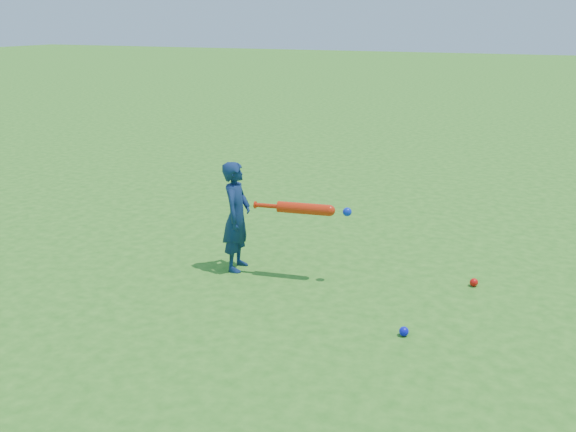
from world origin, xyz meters
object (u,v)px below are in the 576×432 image
(ground_ball_blue, at_px, (404,331))
(bat_swing, at_px, (308,209))
(child, at_px, (237,216))
(ground_ball_red, at_px, (474,282))

(ground_ball_blue, xyz_separation_m, bat_swing, (-1.10, 0.75, 0.63))
(child, relative_size, ground_ball_red, 14.01)
(ground_ball_red, xyz_separation_m, ground_ball_blue, (-0.35, -1.18, -0.00))
(ground_ball_red, relative_size, ground_ball_blue, 1.01)
(ground_ball_blue, bearing_deg, ground_ball_red, 73.64)
(child, distance_m, ground_ball_red, 2.25)
(child, bearing_deg, bat_swing, -95.61)
(bat_swing, bearing_deg, ground_ball_red, 7.98)
(ground_ball_red, distance_m, ground_ball_blue, 1.23)
(ground_ball_blue, bearing_deg, child, 158.64)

